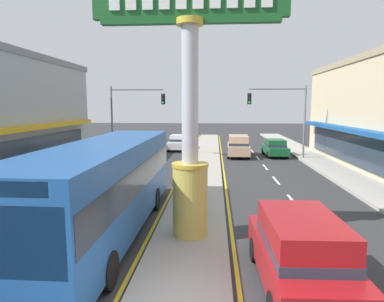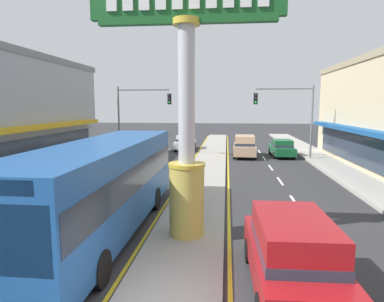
{
  "view_description": "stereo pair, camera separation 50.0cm",
  "coord_description": "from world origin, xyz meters",
  "px_view_note": "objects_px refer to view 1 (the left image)",
  "views": [
    {
      "loc": [
        0.81,
        -6.58,
        4.52
      ],
      "look_at": [
        -0.15,
        7.47,
        2.6
      ],
      "focal_mm": 31.15,
      "sensor_mm": 36.0,
      "label": 1
    },
    {
      "loc": [
        1.31,
        -6.54,
        4.52
      ],
      "look_at": [
        -0.15,
        7.47,
        2.6
      ],
      "focal_mm": 31.15,
      "sensor_mm": 36.0,
      "label": 2
    }
  ],
  "objects_px": {
    "sedan_mid_left_lane": "(275,148)",
    "traffic_light_right_side": "(284,109)",
    "bus_near_right_lane": "(106,183)",
    "sedan_kerb_right": "(178,142)",
    "suv_far_right_lane": "(238,146)",
    "suv_far_left_oncoming": "(300,251)",
    "traffic_light_left_side": "(131,109)",
    "district_sign": "(190,116)"
  },
  "relations": [
    {
      "from": "suv_far_right_lane",
      "to": "sedan_kerb_right",
      "type": "bearing_deg",
      "value": 144.56
    },
    {
      "from": "traffic_light_right_side",
      "to": "sedan_kerb_right",
      "type": "distance_m",
      "value": 11.45
    },
    {
      "from": "traffic_light_right_side",
      "to": "suv_far_left_oncoming",
      "type": "relative_size",
      "value": 1.33
    },
    {
      "from": "district_sign",
      "to": "traffic_light_left_side",
      "type": "relative_size",
      "value": 1.35
    },
    {
      "from": "bus_near_right_lane",
      "to": "suv_far_right_lane",
      "type": "height_order",
      "value": "bus_near_right_lane"
    },
    {
      "from": "traffic_light_right_side",
      "to": "suv_far_right_lane",
      "type": "distance_m",
      "value": 5.03
    },
    {
      "from": "sedan_mid_left_lane",
      "to": "traffic_light_left_side",
      "type": "bearing_deg",
      "value": -174.64
    },
    {
      "from": "sedan_mid_left_lane",
      "to": "sedan_kerb_right",
      "type": "height_order",
      "value": "same"
    },
    {
      "from": "suv_far_right_lane",
      "to": "suv_far_left_oncoming",
      "type": "height_order",
      "value": "same"
    },
    {
      "from": "sedan_kerb_right",
      "to": "traffic_light_right_side",
      "type": "bearing_deg",
      "value": -30.21
    },
    {
      "from": "district_sign",
      "to": "suv_far_right_lane",
      "type": "xyz_separation_m",
      "value": [
        2.92,
        18.74,
        -3.21
      ]
    },
    {
      "from": "district_sign",
      "to": "traffic_light_left_side",
      "type": "bearing_deg",
      "value": 109.87
    },
    {
      "from": "sedan_mid_left_lane",
      "to": "sedan_kerb_right",
      "type": "xyz_separation_m",
      "value": [
        -9.15,
        3.7,
        0.0
      ]
    },
    {
      "from": "suv_far_right_lane",
      "to": "sedan_mid_left_lane",
      "type": "bearing_deg",
      "value": 7.94
    },
    {
      "from": "suv_far_right_lane",
      "to": "sedan_mid_left_lane",
      "type": "distance_m",
      "value": 3.34
    },
    {
      "from": "traffic_light_right_side",
      "to": "suv_far_left_oncoming",
      "type": "bearing_deg",
      "value": -99.95
    },
    {
      "from": "traffic_light_left_side",
      "to": "suv_far_right_lane",
      "type": "bearing_deg",
      "value": 4.45
    },
    {
      "from": "traffic_light_left_side",
      "to": "traffic_light_right_side",
      "type": "xyz_separation_m",
      "value": [
        13.02,
        -0.6,
        0.0
      ]
    },
    {
      "from": "district_sign",
      "to": "traffic_light_right_side",
      "type": "distance_m",
      "value": 18.58
    },
    {
      "from": "sedan_mid_left_lane",
      "to": "traffic_light_right_side",
      "type": "bearing_deg",
      "value": -81.01
    },
    {
      "from": "district_sign",
      "to": "traffic_light_right_side",
      "type": "relative_size",
      "value": 1.35
    },
    {
      "from": "suv_far_right_lane",
      "to": "sedan_kerb_right",
      "type": "xyz_separation_m",
      "value": [
        -5.84,
        4.16,
        -0.2
      ]
    },
    {
      "from": "traffic_light_right_side",
      "to": "sedan_mid_left_lane",
      "type": "height_order",
      "value": "traffic_light_right_side"
    },
    {
      "from": "traffic_light_left_side",
      "to": "sedan_kerb_right",
      "type": "relative_size",
      "value": 1.43
    },
    {
      "from": "suv_far_right_lane",
      "to": "traffic_light_left_side",
      "type": "bearing_deg",
      "value": -175.55
    },
    {
      "from": "sedan_mid_left_lane",
      "to": "district_sign",
      "type": "bearing_deg",
      "value": -107.96
    },
    {
      "from": "traffic_light_right_side",
      "to": "sedan_kerb_right",
      "type": "bearing_deg",
      "value": 149.79
    },
    {
      "from": "bus_near_right_lane",
      "to": "traffic_light_left_side",
      "type": "bearing_deg",
      "value": 101.35
    },
    {
      "from": "sedan_kerb_right",
      "to": "traffic_light_left_side",
      "type": "bearing_deg",
      "value": -126.25
    },
    {
      "from": "suv_far_left_oncoming",
      "to": "sedan_kerb_right",
      "type": "relative_size",
      "value": 1.07
    },
    {
      "from": "suv_far_left_oncoming",
      "to": "bus_near_right_lane",
      "type": "bearing_deg",
      "value": 151.59
    },
    {
      "from": "traffic_light_left_side",
      "to": "bus_near_right_lane",
      "type": "relative_size",
      "value": 0.55
    },
    {
      "from": "traffic_light_right_side",
      "to": "district_sign",
      "type": "bearing_deg",
      "value": -110.5
    },
    {
      "from": "district_sign",
      "to": "sedan_kerb_right",
      "type": "relative_size",
      "value": 1.93
    },
    {
      "from": "traffic_light_left_side",
      "to": "suv_far_left_oncoming",
      "type": "xyz_separation_m",
      "value": [
        9.43,
        -21.02,
        -3.26
      ]
    },
    {
      "from": "sedan_mid_left_lane",
      "to": "suv_far_right_lane",
      "type": "bearing_deg",
      "value": -172.06
    },
    {
      "from": "traffic_light_left_side",
      "to": "sedan_mid_left_lane",
      "type": "relative_size",
      "value": 1.43
    },
    {
      "from": "traffic_light_left_side",
      "to": "suv_far_right_lane",
      "type": "height_order",
      "value": "traffic_light_left_side"
    },
    {
      "from": "district_sign",
      "to": "traffic_light_left_side",
      "type": "distance_m",
      "value": 19.15
    },
    {
      "from": "traffic_light_left_side",
      "to": "sedan_mid_left_lane",
      "type": "xyz_separation_m",
      "value": [
        12.73,
        1.19,
        -3.46
      ]
    },
    {
      "from": "traffic_light_left_side",
      "to": "suv_far_right_lane",
      "type": "distance_m",
      "value": 10.0
    },
    {
      "from": "bus_near_right_lane",
      "to": "sedan_kerb_right",
      "type": "relative_size",
      "value": 2.58
    }
  ]
}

